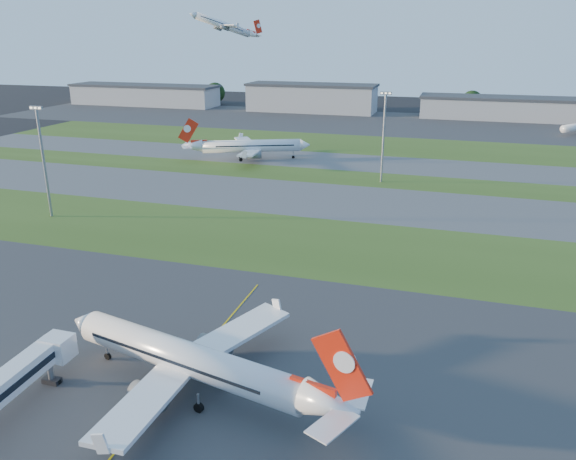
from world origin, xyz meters
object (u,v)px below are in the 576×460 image
at_px(airliner_taxiing, 250,146).
at_px(light_mast_centre, 384,131).
at_px(light_mast_west, 43,155).
at_px(airliner_parked, 189,360).

xyz_separation_m(airliner_taxiing, light_mast_centre, (47.57, -18.05, 10.28)).
distance_m(light_mast_west, light_mast_centre, 89.64).
bearing_deg(airliner_taxiing, airliner_parked, 84.01).
bearing_deg(light_mast_centre, airliner_taxiing, 159.23).
distance_m(airliner_parked, light_mast_centre, 109.62).
xyz_separation_m(airliner_parked, airliner_taxiing, (-40.29, 126.92, 0.23)).
bearing_deg(light_mast_west, light_mast_centre, 38.66).
bearing_deg(airliner_parked, light_mast_west, 152.45).
relative_size(airliner_parked, light_mast_west, 1.50).
height_order(airliner_parked, light_mast_west, light_mast_west).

